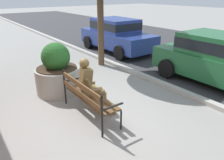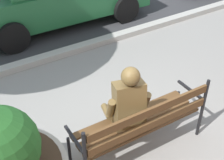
{
  "view_description": "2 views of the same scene",
  "coord_description": "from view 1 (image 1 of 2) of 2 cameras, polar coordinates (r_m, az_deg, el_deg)",
  "views": [
    {
      "loc": [
        3.84,
        -2.1,
        2.73
      ],
      "look_at": [
        -0.08,
        0.8,
        0.75
      ],
      "focal_mm": 34.81,
      "sensor_mm": 36.0,
      "label": 1
    },
    {
      "loc": [
        -1.91,
        -2.1,
        3.24
      ],
      "look_at": [
        -0.08,
        0.8,
        0.75
      ],
      "focal_mm": 49.85,
      "sensor_mm": 36.0,
      "label": 2
    }
  ],
  "objects": [
    {
      "name": "curb_stone",
      "position": [
        6.85,
        14.71,
        -1.63
      ],
      "size": [
        60.0,
        0.2,
        0.12
      ],
      "primitive_type": "cube",
      "color": "#B2AFA8",
      "rests_on": "ground"
    },
    {
      "name": "ground_plane",
      "position": [
        5.16,
        -6.72,
        -10.02
      ],
      "size": [
        80.0,
        80.0,
        0.0
      ],
      "primitive_type": "plane",
      "color": "gray"
    },
    {
      "name": "parked_car_blue",
      "position": [
        10.81,
        1.12,
        12.0
      ],
      "size": [
        4.12,
        1.95,
        1.56
      ],
      "color": "navy",
      "rests_on": "ground"
    },
    {
      "name": "park_bench",
      "position": [
        4.99,
        -6.59,
        -4.01
      ],
      "size": [
        1.81,
        0.57,
        0.95
      ],
      "color": "brown",
      "rests_on": "ground"
    },
    {
      "name": "concrete_planter",
      "position": [
        6.39,
        -14.16,
        1.75
      ],
      "size": [
        1.25,
        1.25,
        1.46
      ],
      "color": "#A8A399",
      "rests_on": "ground"
    },
    {
      "name": "bronze_statue_seated",
      "position": [
        5.12,
        -5.28,
        -1.74
      ],
      "size": [
        0.78,
        0.8,
        1.37
      ],
      "color": "brown",
      "rests_on": "ground"
    },
    {
      "name": "parked_car_green",
      "position": [
        7.48,
        26.4,
        5.14
      ],
      "size": [
        4.12,
        1.95,
        1.56
      ],
      "color": "#236638",
      "rests_on": "ground"
    }
  ]
}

